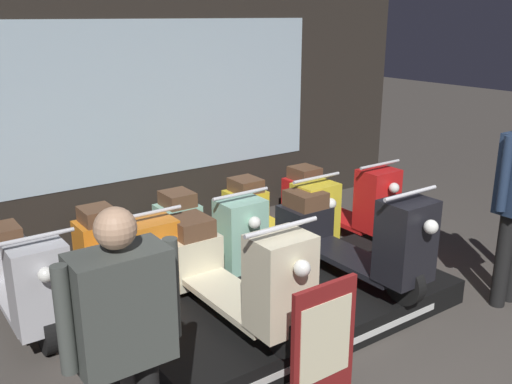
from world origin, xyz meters
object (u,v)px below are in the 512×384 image
at_px(scooter_display_right, 351,236).
at_px(scooter_display_left, 232,272).
at_px(scooter_backrow_3, 278,214).
at_px(scooter_backrow_0, 21,277).
at_px(scooter_backrow_1, 123,252).
at_px(scooter_backrow_2, 208,231).
at_px(scooter_backrow_4, 339,199).
at_px(person_left_browsing, 123,328).
at_px(price_sign_board, 323,348).

bearing_deg(scooter_display_right, scooter_display_left, 180.00).
bearing_deg(scooter_display_left, scooter_backrow_3, 41.97).
bearing_deg(scooter_backrow_0, scooter_display_right, -27.97).
distance_m(scooter_backrow_1, scooter_backrow_2, 0.89).
relative_size(scooter_display_left, scooter_backrow_4, 1.00).
xyz_separation_m(scooter_display_right, person_left_browsing, (-2.45, -0.85, 0.35)).
height_order(scooter_backrow_3, scooter_backrow_4, same).
height_order(scooter_backrow_0, scooter_backrow_1, same).
height_order(scooter_backrow_2, scooter_backrow_4, same).
height_order(scooter_backrow_0, person_left_browsing, person_left_browsing).
bearing_deg(scooter_backrow_1, price_sign_board, -81.22).
distance_m(scooter_backrow_0, scooter_backrow_1, 0.89).
distance_m(scooter_backrow_3, price_sign_board, 2.71).
height_order(scooter_display_left, person_left_browsing, person_left_browsing).
bearing_deg(scooter_display_right, scooter_backrow_3, 81.00).
xyz_separation_m(scooter_backrow_2, price_sign_board, (-0.53, -2.31, 0.07)).
xyz_separation_m(person_left_browsing, price_sign_board, (1.23, -0.14, -0.50)).
relative_size(scooter_display_right, scooter_backrow_0, 1.00).
height_order(scooter_display_right, person_left_browsing, person_left_browsing).
height_order(scooter_backrow_3, person_left_browsing, person_left_browsing).
xyz_separation_m(scooter_backrow_0, scooter_backrow_4, (3.56, 0.00, 0.00)).
height_order(scooter_backrow_0, scooter_backrow_3, same).
bearing_deg(person_left_browsing, scooter_backrow_2, 50.79).
distance_m(scooter_display_left, person_left_browsing, 1.52).
bearing_deg(person_left_browsing, scooter_display_left, 35.45).
xyz_separation_m(scooter_backrow_0, price_sign_board, (1.25, -2.31, 0.07)).
bearing_deg(scooter_backrow_2, scooter_backrow_4, 0.00).
bearing_deg(scooter_backrow_1, scooter_backrow_3, 0.00).
distance_m(scooter_display_left, price_sign_board, 1.01).
bearing_deg(price_sign_board, scooter_backrow_1, 98.78).
bearing_deg(scooter_backrow_4, scooter_backrow_0, 180.00).
distance_m(scooter_display_left, scooter_backrow_3, 1.97).
relative_size(scooter_display_left, person_left_browsing, 1.07).
bearing_deg(scooter_backrow_0, person_left_browsing, -89.59).
distance_m(scooter_display_left, scooter_backrow_4, 2.69).
relative_size(person_left_browsing, price_sign_board, 1.77).
bearing_deg(price_sign_board, person_left_browsing, 173.34).
height_order(scooter_backrow_4, person_left_browsing, person_left_browsing).
bearing_deg(scooter_display_left, scooter_backrow_4, 29.16).
bearing_deg(scooter_backrow_3, scooter_display_left, -138.03).
bearing_deg(scooter_backrow_0, scooter_backrow_2, 0.00).
bearing_deg(person_left_browsing, scooter_display_right, 19.25).
height_order(scooter_display_left, scooter_backrow_1, scooter_display_left).
relative_size(scooter_backrow_1, price_sign_board, 1.90).
distance_m(scooter_backrow_1, price_sign_board, 2.33).
distance_m(scooter_backrow_4, person_left_browsing, 4.19).
xyz_separation_m(scooter_backrow_1, scooter_backrow_2, (0.89, 0.00, 0.00)).
height_order(scooter_backrow_1, scooter_backrow_3, same).
xyz_separation_m(scooter_backrow_0, scooter_backrow_3, (2.67, 0.00, 0.00)).
relative_size(scooter_backrow_2, scooter_backrow_4, 1.00).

